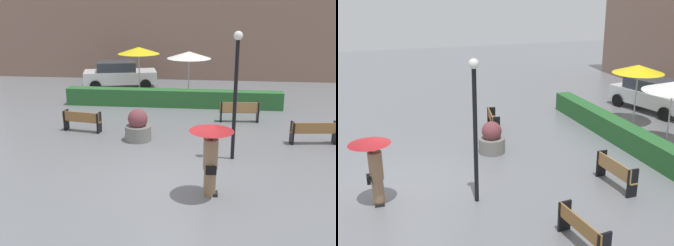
# 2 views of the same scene
# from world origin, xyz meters

# --- Properties ---
(ground_plane) EXTENTS (60.00, 60.00, 0.00)m
(ground_plane) POSITION_xyz_m (0.00, 0.00, 0.00)
(ground_plane) COLOR slate
(bench_back_row) EXTENTS (1.69, 0.44, 0.88)m
(bench_back_row) POSITION_xyz_m (2.17, 6.09, 0.52)
(bench_back_row) COLOR #9E7242
(bench_back_row) RESTS_ON ground
(bench_far_left) EXTENTS (1.58, 0.60, 0.81)m
(bench_far_left) POSITION_xyz_m (-4.08, 4.11, 0.48)
(bench_far_left) COLOR olive
(bench_far_left) RESTS_ON ground
(bench_far_right) EXTENTS (1.70, 0.54, 0.82)m
(bench_far_right) POSITION_xyz_m (4.65, 3.60, 0.49)
(bench_far_right) COLOR olive
(bench_far_right) RESTS_ON ground
(pedestrian_with_umbrella) EXTENTS (1.14, 1.14, 1.98)m
(pedestrian_with_umbrella) POSITION_xyz_m (0.97, -0.84, 1.37)
(pedestrian_with_umbrella) COLOR #8C6B4C
(pedestrian_with_umbrella) RESTS_ON ground
(planter_pot) EXTENTS (0.97, 0.97, 1.19)m
(planter_pot) POSITION_xyz_m (-1.70, 3.35, 0.51)
(planter_pot) COLOR slate
(planter_pot) RESTS_ON ground
(lamp_post) EXTENTS (0.28, 0.28, 4.09)m
(lamp_post) POSITION_xyz_m (1.69, 1.87, 2.50)
(lamp_post) COLOR black
(lamp_post) RESTS_ON ground
(patio_umbrella_yellow) EXTENTS (2.20, 2.20, 2.66)m
(patio_umbrella_yellow) POSITION_xyz_m (-2.88, 10.30, 2.47)
(patio_umbrella_yellow) COLOR silver
(patio_umbrella_yellow) RESTS_ON ground
(patio_umbrella_white) EXTENTS (2.26, 2.26, 2.50)m
(patio_umbrella_white) POSITION_xyz_m (-0.23, 9.94, 2.32)
(patio_umbrella_white) COLOR silver
(patio_umbrella_white) RESTS_ON ground
(hedge_strip) EXTENTS (10.48, 0.70, 0.84)m
(hedge_strip) POSITION_xyz_m (-0.90, 8.40, 0.42)
(hedge_strip) COLOR #28602D
(hedge_strip) RESTS_ON ground
(parked_car) EXTENTS (4.49, 2.72, 1.57)m
(parked_car) POSITION_xyz_m (-4.47, 12.44, 0.82)
(parked_car) COLOR silver
(parked_car) RESTS_ON ground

